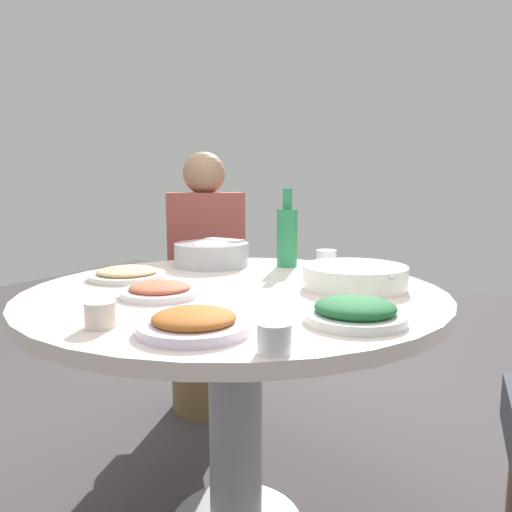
% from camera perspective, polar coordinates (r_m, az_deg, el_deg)
% --- Properties ---
extents(round_dining_table, '(1.18, 1.18, 0.76)m').
position_cam_1_polar(round_dining_table, '(1.45, -2.45, -9.91)').
color(round_dining_table, '#99999E').
rests_on(round_dining_table, ground).
extents(rice_bowl, '(0.27, 0.27, 0.09)m').
position_cam_1_polar(rice_bowl, '(1.80, -5.14, 0.26)').
color(rice_bowl, '#B2B5BA').
rests_on(rice_bowl, round_dining_table).
extents(soup_bowl, '(0.30, 0.30, 0.07)m').
position_cam_1_polar(soup_bowl, '(1.44, 11.35, -2.43)').
color(soup_bowl, white).
rests_on(soup_bowl, round_dining_table).
extents(dish_stirfry, '(0.23, 0.23, 0.05)m').
position_cam_1_polar(dish_stirfry, '(1.01, -7.18, -7.63)').
color(dish_stirfry, silver).
rests_on(dish_stirfry, round_dining_table).
extents(dish_tofu_braise, '(0.21, 0.21, 0.04)m').
position_cam_1_polar(dish_tofu_braise, '(1.34, -11.05, -3.88)').
color(dish_tofu_braise, white).
rests_on(dish_tofu_braise, round_dining_table).
extents(dish_noodles, '(0.24, 0.24, 0.04)m').
position_cam_1_polar(dish_noodles, '(1.61, -14.66, -1.98)').
color(dish_noodles, silver).
rests_on(dish_noodles, round_dining_table).
extents(dish_greens, '(0.22, 0.22, 0.05)m').
position_cam_1_polar(dish_greens, '(1.09, 11.39, -6.33)').
color(dish_greens, silver).
rests_on(dish_greens, round_dining_table).
extents(green_bottle, '(0.07, 0.07, 0.28)m').
position_cam_1_polar(green_bottle, '(1.77, 3.62, 2.40)').
color(green_bottle, '#298951').
rests_on(green_bottle, round_dining_table).
extents(tea_cup_near, '(0.07, 0.07, 0.05)m').
position_cam_1_polar(tea_cup_near, '(1.08, -17.56, -6.47)').
color(tea_cup_near, beige).
rests_on(tea_cup_near, round_dining_table).
extents(tea_cup_far, '(0.07, 0.07, 0.06)m').
position_cam_1_polar(tea_cup_far, '(1.81, 8.14, -0.24)').
color(tea_cup_far, white).
rests_on(tea_cup_far, round_dining_table).
extents(tea_cup_side, '(0.06, 0.06, 0.05)m').
position_cam_1_polar(tea_cup_side, '(0.88, 2.12, -9.46)').
color(tea_cup_side, white).
rests_on(tea_cup_side, round_dining_table).
extents(stool_for_diner_right, '(0.33, 0.33, 0.44)m').
position_cam_1_polar(stool_for_diner_right, '(2.40, -5.71, -12.12)').
color(stool_for_diner_right, brown).
rests_on(stool_for_diner_right, ground).
extents(diner_right, '(0.46, 0.47, 0.76)m').
position_cam_1_polar(diner_right, '(2.27, -5.91, 0.70)').
color(diner_right, '#2D333D').
rests_on(diner_right, stool_for_diner_right).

